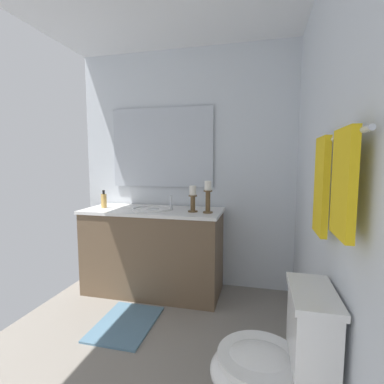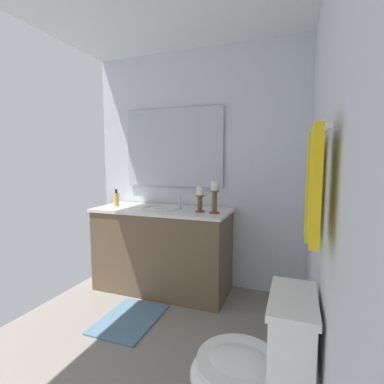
{
  "view_description": "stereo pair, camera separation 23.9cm",
  "coord_description": "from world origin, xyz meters",
  "px_view_note": "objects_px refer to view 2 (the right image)",
  "views": [
    {
      "loc": [
        1.47,
        0.78,
        1.3
      ],
      "look_at": [
        -0.52,
        0.3,
        1.09
      ],
      "focal_mm": 26.52,
      "sensor_mm": 36.0,
      "label": 1
    },
    {
      "loc": [
        1.4,
        1.01,
        1.3
      ],
      "look_at": [
        -0.52,
        0.3,
        1.09
      ],
      "focal_mm": 26.52,
      "sensor_mm": 36.0,
      "label": 2
    }
  ],
  "objects_px": {
    "sink_basin": "(162,212)",
    "candle_holder_tall": "(215,196)",
    "towel_near_vanity": "(310,187)",
    "mirror": "(173,148)",
    "vanity_cabinet": "(162,249)",
    "towel_center": "(315,185)",
    "bath_mat": "(129,319)",
    "towel_bar": "(319,136)",
    "soap_bottle": "(116,199)",
    "toilet": "(254,373)",
    "candle_holder_short": "(200,198)"
  },
  "relations": [
    {
      "from": "candle_holder_tall",
      "to": "sink_basin",
      "type": "bearing_deg",
      "value": -97.0
    },
    {
      "from": "toilet",
      "to": "towel_center",
      "type": "xyz_separation_m",
      "value": [
        0.17,
        0.2,
        0.86
      ]
    },
    {
      "from": "soap_bottle",
      "to": "towel_bar",
      "type": "relative_size",
      "value": 0.24
    },
    {
      "from": "sink_basin",
      "to": "toilet",
      "type": "bearing_deg",
      "value": 39.77
    },
    {
      "from": "sink_basin",
      "to": "bath_mat",
      "type": "bearing_deg",
      "value": -0.09
    },
    {
      "from": "sink_basin",
      "to": "soap_bottle",
      "type": "xyz_separation_m",
      "value": [
        0.03,
        -0.52,
        0.11
      ]
    },
    {
      "from": "vanity_cabinet",
      "to": "towel_near_vanity",
      "type": "bearing_deg",
      "value": 49.28
    },
    {
      "from": "mirror",
      "to": "towel_center",
      "type": "xyz_separation_m",
      "value": [
        1.78,
        1.31,
        -0.22
      ]
    },
    {
      "from": "candle_holder_tall",
      "to": "towel_near_vanity",
      "type": "distance_m",
      "value": 1.31
    },
    {
      "from": "vanity_cabinet",
      "to": "sink_basin",
      "type": "distance_m",
      "value": 0.38
    },
    {
      "from": "vanity_cabinet",
      "to": "towel_near_vanity",
      "type": "relative_size",
      "value": 2.92
    },
    {
      "from": "towel_near_vanity",
      "to": "candle_holder_short",
      "type": "bearing_deg",
      "value": -140.41
    },
    {
      "from": "candle_holder_tall",
      "to": "towel_center",
      "type": "height_order",
      "value": "towel_center"
    },
    {
      "from": "candle_holder_tall",
      "to": "soap_bottle",
      "type": "relative_size",
      "value": 1.63
    },
    {
      "from": "sink_basin",
      "to": "candle_holder_short",
      "type": "height_order",
      "value": "candle_holder_short"
    },
    {
      "from": "mirror",
      "to": "towel_center",
      "type": "height_order",
      "value": "mirror"
    },
    {
      "from": "towel_center",
      "to": "bath_mat",
      "type": "relative_size",
      "value": 0.65
    },
    {
      "from": "candle_holder_short",
      "to": "towel_center",
      "type": "xyz_separation_m",
      "value": [
        1.45,
        0.89,
        0.26
      ]
    },
    {
      "from": "candle_holder_short",
      "to": "soap_bottle",
      "type": "bearing_deg",
      "value": -91.2
    },
    {
      "from": "bath_mat",
      "to": "towel_bar",
      "type": "bearing_deg",
      "value": 62.65
    },
    {
      "from": "vanity_cabinet",
      "to": "towel_center",
      "type": "xyz_separation_m",
      "value": [
        1.5,
        1.31,
        0.81
      ]
    },
    {
      "from": "toilet",
      "to": "towel_bar",
      "type": "bearing_deg",
      "value": 94.32
    },
    {
      "from": "vanity_cabinet",
      "to": "mirror",
      "type": "xyz_separation_m",
      "value": [
        -0.28,
        0.0,
        1.03
      ]
    },
    {
      "from": "soap_bottle",
      "to": "towel_center",
      "type": "height_order",
      "value": "towel_center"
    },
    {
      "from": "candle_holder_tall",
      "to": "soap_bottle",
      "type": "height_order",
      "value": "candle_holder_tall"
    },
    {
      "from": "candle_holder_short",
      "to": "towel_bar",
      "type": "bearing_deg",
      "value": 35.79
    },
    {
      "from": "vanity_cabinet",
      "to": "mirror",
      "type": "bearing_deg",
      "value": 179.99
    },
    {
      "from": "bath_mat",
      "to": "candle_holder_short",
      "type": "bearing_deg",
      "value": 144.06
    },
    {
      "from": "candle_holder_tall",
      "to": "towel_center",
      "type": "bearing_deg",
      "value": 27.62
    },
    {
      "from": "vanity_cabinet",
      "to": "candle_holder_tall",
      "type": "relative_size",
      "value": 4.66
    },
    {
      "from": "candle_holder_short",
      "to": "towel_bar",
      "type": "height_order",
      "value": "towel_bar"
    },
    {
      "from": "soap_bottle",
      "to": "towel_bar",
      "type": "distance_m",
      "value": 2.3
    },
    {
      "from": "towel_center",
      "to": "bath_mat",
      "type": "distance_m",
      "value": 1.99
    },
    {
      "from": "toilet",
      "to": "towel_bar",
      "type": "height_order",
      "value": "towel_bar"
    },
    {
      "from": "sink_basin",
      "to": "towel_bar",
      "type": "distance_m",
      "value": 1.96
    },
    {
      "from": "sink_basin",
      "to": "soap_bottle",
      "type": "bearing_deg",
      "value": -86.83
    },
    {
      "from": "vanity_cabinet",
      "to": "toilet",
      "type": "distance_m",
      "value": 1.73
    },
    {
      "from": "candle_holder_short",
      "to": "toilet",
      "type": "relative_size",
      "value": 0.33
    },
    {
      "from": "sink_basin",
      "to": "candle_holder_tall",
      "type": "xyz_separation_m",
      "value": [
        0.07,
        0.56,
        0.19
      ]
    },
    {
      "from": "towel_center",
      "to": "bath_mat",
      "type": "bearing_deg",
      "value": -123.61
    },
    {
      "from": "towel_near_vanity",
      "to": "sink_basin",
      "type": "bearing_deg",
      "value": -130.74
    },
    {
      "from": "mirror",
      "to": "candle_holder_short",
      "type": "relative_size",
      "value": 4.51
    },
    {
      "from": "sink_basin",
      "to": "towel_near_vanity",
      "type": "bearing_deg",
      "value": 49.26
    },
    {
      "from": "toilet",
      "to": "candle_holder_short",
      "type": "bearing_deg",
      "value": -151.72
    },
    {
      "from": "candle_holder_short",
      "to": "bath_mat",
      "type": "relative_size",
      "value": 0.41
    },
    {
      "from": "mirror",
      "to": "towel_near_vanity",
      "type": "relative_size",
      "value": 2.36
    },
    {
      "from": "mirror",
      "to": "candle_holder_tall",
      "type": "height_order",
      "value": "mirror"
    },
    {
      "from": "mirror",
      "to": "candle_holder_short",
      "type": "bearing_deg",
      "value": 51.85
    },
    {
      "from": "towel_center",
      "to": "candle_holder_tall",
      "type": "bearing_deg",
      "value": -152.38
    },
    {
      "from": "towel_near_vanity",
      "to": "candle_holder_tall",
      "type": "bearing_deg",
      "value": -144.82
    }
  ]
}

